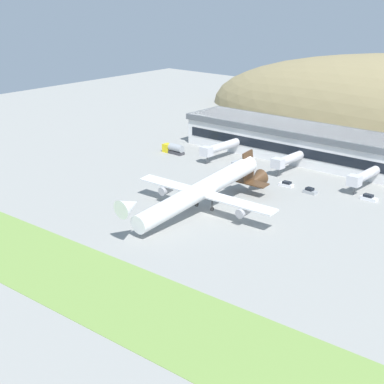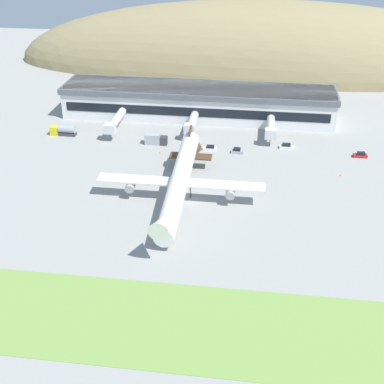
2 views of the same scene
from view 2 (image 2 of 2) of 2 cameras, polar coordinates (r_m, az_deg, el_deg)
The scene contains 16 objects.
ground_plane at distance 133.03m, azimuth -0.20°, elevation -0.99°, with size 371.38×371.38×0.00m, color gray.
grass_strip_foreground at distance 98.00m, azimuth -3.86°, elevation -13.72°, with size 334.24×22.28×0.08m, color #759947.
hill_backdrop at distance 246.91m, azimuth 7.99°, elevation 13.05°, with size 226.09×64.13×57.23m, color #8E7F56.
terminal_building at distance 184.02m, azimuth 0.65°, elevation 9.77°, with size 91.97×18.15×10.61m.
jetway_0 at distance 172.84m, azimuth -8.20°, elevation 7.47°, with size 3.38×17.13×5.43m.
jetway_1 at distance 169.67m, azimuth -0.05°, elevation 7.36°, with size 3.38×13.77×5.43m.
jetway_2 at distance 168.00m, azimuth 8.39°, elevation 6.81°, with size 3.38×14.43×5.43m.
cargo_airplane at distance 129.98m, azimuth -1.32°, elevation 1.14°, with size 41.48×53.18×11.68m.
service_car_0 at distance 158.81m, azimuth 4.87°, elevation 4.38°, with size 3.80×2.04×1.59m.
service_car_1 at distance 163.73m, azimuth 10.08°, elevation 4.80°, with size 4.49×1.82×1.60m.
service_car_2 at distance 160.41m, azimuth 1.93°, elevation 4.70°, with size 4.27×1.91×1.41m.
service_car_3 at distance 163.24m, azimuth 17.52°, elevation 3.78°, with size 4.05×1.80×1.54m.
fuel_truck at distance 175.35m, azimuth -13.57°, elevation 6.41°, with size 8.29×2.71×3.32m.
box_truck at distance 164.33m, azimuth -3.89°, elevation 5.61°, with size 6.91×2.58×3.17m.
traffic_cone_0 at distance 158.54m, azimuth -3.44°, elevation 4.24°, with size 0.52×0.52×0.58m.
traffic_cone_1 at distance 150.57m, azimuth 15.55°, elevation 1.76°, with size 0.52×0.52×0.58m.
Camera 2 is at (16.11, -114.22, 66.28)m, focal length 50.00 mm.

